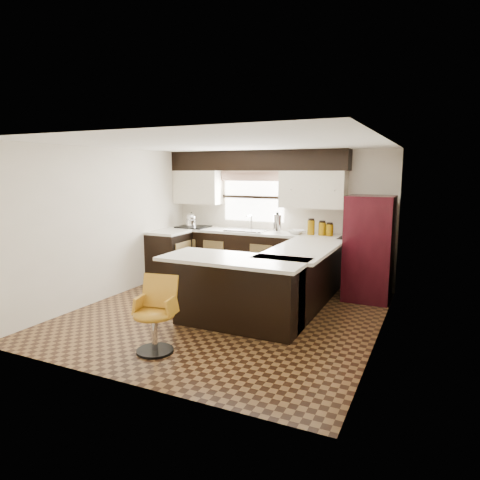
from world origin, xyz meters
The scene contains 30 objects.
floor centered at (0.00, 0.00, 0.00)m, with size 4.40×4.40×0.00m, color #49301A.
ceiling centered at (0.00, 0.00, 2.40)m, with size 4.40×4.40×0.00m, color silver.
wall_back centered at (0.00, 2.20, 1.20)m, with size 4.40×4.40×0.00m, color beige.
wall_front centered at (0.00, -2.20, 1.20)m, with size 4.40×4.40×0.00m, color beige.
wall_left centered at (-2.10, 0.00, 1.20)m, with size 4.40×4.40×0.00m, color beige.
wall_right centered at (2.10, 0.00, 1.20)m, with size 4.40×4.40×0.00m, color beige.
base_cab_back centered at (-0.45, 1.90, 0.45)m, with size 3.30×0.60×0.90m, color black.
base_cab_left centered at (-1.80, 1.25, 0.45)m, with size 0.60×0.70×0.90m, color black.
counter_back centered at (-0.45, 1.90, 0.92)m, with size 3.30×0.60×0.04m, color silver.
counter_left centered at (-1.80, 1.25, 0.92)m, with size 0.60×0.70×0.04m, color silver.
soffit centered at (-0.40, 2.03, 2.22)m, with size 3.40×0.35×0.36m, color black.
upper_cab_left centered at (-1.62, 2.03, 1.72)m, with size 0.94×0.35×0.64m, color beige.
upper_cab_right centered at (0.68, 2.03, 1.72)m, with size 1.14×0.35×0.64m, color beige.
window_pane centered at (-0.50, 2.18, 1.55)m, with size 1.20×0.02×0.90m, color white.
valance centered at (-0.50, 2.14, 1.94)m, with size 1.30×0.06×0.18m, color #D19B93.
sink centered at (-0.50, 1.88, 0.96)m, with size 0.75×0.45×0.03m, color #B2B2B7.
dishwasher centered at (0.55, 1.61, 0.43)m, with size 0.58×0.03×0.78m, color black.
cooktop centered at (-1.65, 1.88, 0.96)m, with size 0.58×0.50×0.03m, color black.
peninsula_long centered at (0.90, 0.62, 0.45)m, with size 0.60×1.95×0.90m, color black.
peninsula_return centered at (0.38, -0.35, 0.45)m, with size 1.65×0.60×0.90m, color black.
counter_pen_long centered at (0.95, 0.62, 0.92)m, with size 0.84×1.95×0.04m, color silver.
counter_pen_return centered at (0.35, -0.44, 0.92)m, with size 1.89×0.84×0.04m, color silver.
refrigerator centered at (1.72, 1.64, 0.83)m, with size 0.71×0.68×1.66m, color black.
bar_chair centered at (-0.13, -1.48, 0.43)m, with size 0.46×0.46×0.86m, color #C18521, non-canonical shape.
kettle centered at (-1.69, 1.88, 1.11)m, with size 0.20×0.20×0.27m, color silver, non-canonical shape.
percolator centered at (0.08, 1.90, 1.11)m, with size 0.14×0.14×0.33m, color silver.
mixing_bowl centered at (0.44, 1.90, 0.98)m, with size 0.28×0.28×0.07m, color white.
canister_large centered at (0.70, 1.92, 1.07)m, with size 0.13×0.13×0.25m, color #7F5A06.
canister_med centered at (0.89, 1.92, 1.06)m, with size 0.12×0.12×0.22m, color #7F5A06.
canister_small centered at (1.02, 1.92, 1.04)m, with size 0.13×0.13×0.20m, color #7F5A06.
Camera 1 is at (2.70, -5.23, 2.04)m, focal length 32.00 mm.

